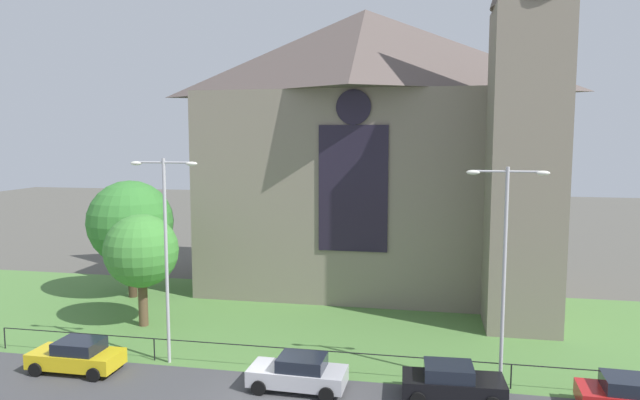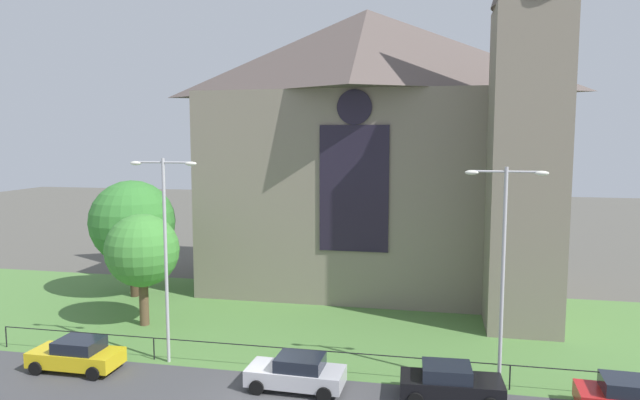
% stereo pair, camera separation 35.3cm
% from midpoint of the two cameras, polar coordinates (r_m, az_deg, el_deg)
% --- Properties ---
extents(ground, '(160.00, 160.00, 0.00)m').
position_cam_midpoint_polar(ground, '(34.76, -0.93, -12.01)').
color(ground, '#56544C').
extents(grass_verge, '(120.00, 20.00, 0.01)m').
position_cam_midpoint_polar(grass_verge, '(32.91, -1.67, -13.07)').
color(grass_verge, '#517F3D').
rests_on(grass_verge, ground).
extents(church_building, '(23.20, 16.20, 26.00)m').
position_cam_midpoint_polar(church_building, '(41.00, 5.20, 5.36)').
color(church_building, gray).
rests_on(church_building, ground).
extents(iron_railing, '(33.61, 0.07, 1.13)m').
position_cam_midpoint_polar(iron_railing, '(27.15, -0.19, -15.14)').
color(iron_railing, black).
rests_on(iron_railing, ground).
extents(tree_left_far, '(5.74, 5.74, 8.04)m').
position_cam_midpoint_polar(tree_left_far, '(40.72, -18.74, -2.18)').
color(tree_left_far, '#423021').
rests_on(tree_left_far, ground).
extents(tree_left_near, '(4.23, 4.23, 6.55)m').
position_cam_midpoint_polar(tree_left_near, '(34.38, -17.80, -4.92)').
color(tree_left_near, brown).
rests_on(tree_left_near, ground).
extents(streetlamp_near, '(3.37, 0.26, 9.95)m').
position_cam_midpoint_polar(streetlamp_near, '(28.06, -15.59, -3.67)').
color(streetlamp_near, '#B2B2B7').
rests_on(streetlamp_near, ground).
extents(streetlamp_far, '(3.37, 0.26, 9.69)m').
position_cam_midpoint_polar(streetlamp_far, '(25.36, 17.69, -5.08)').
color(streetlamp_far, '#B2B2B7').
rests_on(streetlamp_far, ground).
extents(parked_car_yellow, '(4.20, 2.02, 1.51)m').
position_cam_midpoint_polar(parked_car_yellow, '(29.84, -23.55, -14.15)').
color(parked_car_yellow, gold).
rests_on(parked_car_yellow, ground).
extents(parked_car_silver, '(4.25, 2.12, 1.51)m').
position_cam_midpoint_polar(parked_car_silver, '(25.73, -2.57, -16.96)').
color(parked_car_silver, '#B7B7BC').
rests_on(parked_car_silver, ground).
extents(parked_car_black, '(4.28, 2.19, 1.51)m').
position_cam_midpoint_polar(parked_car_black, '(25.40, 12.71, -17.43)').
color(parked_car_black, black).
rests_on(parked_car_black, ground).
extents(parked_car_red, '(4.28, 2.19, 1.51)m').
position_cam_midpoint_polar(parked_car_red, '(26.59, 28.66, -16.95)').
color(parked_car_red, '#B21919').
rests_on(parked_car_red, ground).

